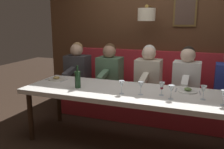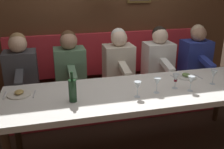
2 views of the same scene
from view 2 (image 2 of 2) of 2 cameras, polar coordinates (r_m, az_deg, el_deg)
ground_plane at (r=3.13m, az=5.02°, el=-15.91°), size 12.00×12.00×0.00m
dining_table at (r=2.79m, az=5.44°, el=-4.53°), size 0.90×2.78×0.74m
banquette_bench at (r=3.75m, az=0.69°, el=-5.35°), size 0.52×2.98×0.45m
back_wall_panel at (r=3.97m, az=-1.39°, el=13.27°), size 0.59×4.18×2.90m
diner_nearest at (r=4.01m, az=17.95°, el=4.37°), size 0.60×0.40×0.79m
diner_near at (r=3.73m, az=10.16°, el=3.92°), size 0.60×0.40×0.79m
diner_middle at (r=3.54m, az=1.45°, el=3.33°), size 0.60×0.40×0.79m
diner_far at (r=3.43m, az=-9.25°, el=2.50°), size 0.60×0.40×0.79m
diner_farthest at (r=3.44m, az=-19.43°, el=1.63°), size 0.60×0.40×0.79m
place_setting_0 at (r=2.79m, az=-19.70°, el=-4.00°), size 0.24×0.32×0.05m
place_setting_1 at (r=3.22m, az=15.94°, el=-0.35°), size 0.24×0.31×0.05m
wine_glass_0 at (r=2.68m, az=9.88°, el=-1.68°), size 0.07×0.07×0.16m
wine_glass_1 at (r=2.56m, az=5.63°, el=-2.53°), size 0.07×0.07×0.16m
wine_glass_2 at (r=2.81m, az=17.01°, el=-1.27°), size 0.07×0.07×0.16m
wine_glass_3 at (r=2.83m, az=13.81°, el=-0.79°), size 0.07×0.07×0.16m
wine_glass_5 at (r=3.07m, az=21.45°, el=0.07°), size 0.07×0.07×0.16m
wine_bottle at (r=2.48m, az=-8.66°, el=-3.43°), size 0.08×0.08×0.30m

